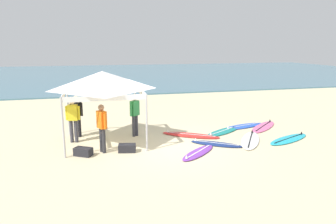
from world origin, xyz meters
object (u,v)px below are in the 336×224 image
at_px(surfboard_cyan, 289,139).
at_px(person_orange, 102,125).
at_px(surfboard_navy, 216,144).
at_px(person_yellow, 73,117).
at_px(surfboard_pink, 263,127).
at_px(surfboard_red, 190,135).
at_px(surfboard_teal, 223,131).
at_px(person_black, 77,113).
at_px(surfboard_white, 250,140).
at_px(gear_bag_by_pole, 83,152).
at_px(surfboard_purple, 198,153).
at_px(gear_bag_near_tent, 127,148).
at_px(surfboard_blue, 243,126).
at_px(canopy_tent, 103,81).
at_px(person_green, 135,113).

distance_m(surfboard_cyan, person_orange, 7.31).
relative_size(surfboard_navy, person_yellow, 1.12).
bearing_deg(surfboard_navy, surfboard_pink, 30.13).
bearing_deg(surfboard_pink, surfboard_red, -172.74).
height_order(surfboard_cyan, surfboard_navy, same).
bearing_deg(surfboard_teal, person_black, 171.92).
distance_m(surfboard_white, gear_bag_by_pole, 6.35).
bearing_deg(surfboard_purple, surfboard_teal, 49.05).
xyz_separation_m(surfboard_purple, surfboard_white, (2.49, 0.86, -0.00)).
relative_size(surfboard_navy, person_black, 1.12).
bearing_deg(gear_bag_near_tent, surfboard_teal, 18.93).
xyz_separation_m(surfboard_cyan, person_yellow, (-8.26, 1.79, 0.95)).
bearing_deg(surfboard_pink, surfboard_white, -133.47).
distance_m(surfboard_red, person_black, 4.74).
distance_m(surfboard_navy, surfboard_purple, 1.24).
relative_size(surfboard_red, surfboard_blue, 1.01).
relative_size(surfboard_teal, surfboard_white, 0.90).
bearing_deg(surfboard_cyan, person_black, 162.70).
height_order(surfboard_red, surfboard_pink, same).
bearing_deg(surfboard_cyan, gear_bag_by_pole, 178.74).
distance_m(person_orange, gear_bag_by_pole, 1.10).
bearing_deg(gear_bag_by_pole, person_yellow, 102.29).
height_order(person_yellow, gear_bag_by_pole, person_yellow).
relative_size(person_orange, person_black, 1.00).
distance_m(surfboard_blue, gear_bag_near_tent, 5.99).
bearing_deg(surfboard_purple, canopy_tent, 145.34).
bearing_deg(gear_bag_by_pole, surfboard_red, 17.07).
relative_size(surfboard_blue, person_black, 1.39).
bearing_deg(canopy_tent, gear_bag_near_tent, -62.50).
bearing_deg(surfboard_white, surfboard_cyan, -9.50).
distance_m(gear_bag_near_tent, gear_bag_by_pole, 1.49).
xyz_separation_m(surfboard_teal, surfboard_blue, (1.27, 0.59, -0.00)).
relative_size(surfboard_teal, person_yellow, 1.30).
bearing_deg(person_orange, surfboard_purple, -16.80).
distance_m(person_orange, person_black, 2.36).
bearing_deg(surfboard_pink, surfboard_navy, -149.87).
bearing_deg(surfboard_cyan, surfboard_white, 170.50).
height_order(canopy_tent, person_orange, canopy_tent).
bearing_deg(surfboard_red, surfboard_purple, -101.25).
xyz_separation_m(surfboard_pink, surfboard_purple, (-4.10, -2.56, 0.00)).
xyz_separation_m(surfboard_pink, person_yellow, (-8.31, -0.16, 0.95)).
xyz_separation_m(canopy_tent, person_orange, (-0.14, -1.15, -1.40)).
relative_size(surfboard_pink, gear_bag_by_pole, 3.78).
bearing_deg(surfboard_purple, person_green, 124.22).
height_order(surfboard_navy, person_yellow, person_yellow).
distance_m(surfboard_red, person_orange, 3.90).
height_order(surfboard_cyan, surfboard_pink, same).
bearing_deg(canopy_tent, gear_bag_by_pole, -120.98).
relative_size(surfboard_red, surfboard_navy, 1.25).
xyz_separation_m(surfboard_blue, person_green, (-5.05, -0.21, 0.95)).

